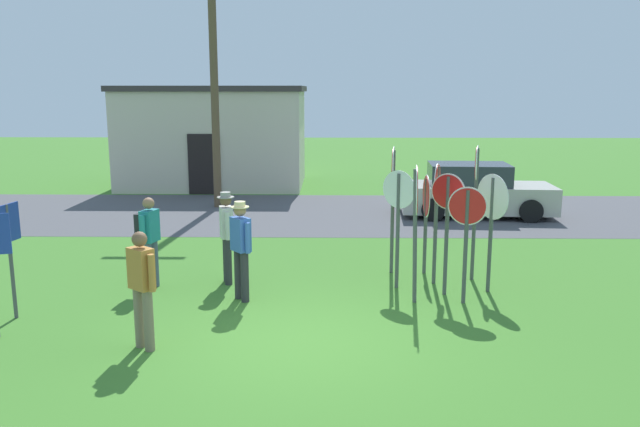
{
  "coord_description": "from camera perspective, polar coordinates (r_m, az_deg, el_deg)",
  "views": [
    {
      "loc": [
        0.43,
        -8.66,
        3.59
      ],
      "look_at": [
        0.23,
        3.05,
        1.3
      ],
      "focal_mm": 35.62,
      "sensor_mm": 36.0,
      "label": 1
    }
  ],
  "objects": [
    {
      "name": "person_in_teal",
      "position": [
        11.94,
        -8.39,
        -1.66
      ],
      "size": [
        0.31,
        0.55,
        1.74
      ],
      "color": "#2D2D33",
      "rests_on": "ground"
    },
    {
      "name": "person_near_signs",
      "position": [
        9.16,
        -15.71,
        -6.09
      ],
      "size": [
        0.46,
        0.4,
        1.69
      ],
      "color": "#7A6B56",
      "rests_on": "ground"
    },
    {
      "name": "info_panel_leftmost",
      "position": [
        11.05,
        -26.15,
        -2.18
      ],
      "size": [
        0.09,
        0.6,
        1.85
      ],
      "color": "#4C4C51",
      "rests_on": "ground"
    },
    {
      "name": "stop_sign_far_back",
      "position": [
        12.44,
        6.57,
        2.47
      ],
      "size": [
        0.15,
        0.86,
        2.52
      ],
      "color": "#474C4C",
      "rests_on": "ground"
    },
    {
      "name": "utility_pole",
      "position": [
        19.72,
        -9.51,
        12.54
      ],
      "size": [
        1.8,
        0.24,
        7.94
      ],
      "color": "brown",
      "rests_on": "ground"
    },
    {
      "name": "stop_sign_leaning_right",
      "position": [
        10.89,
        13.03,
        -1.1
      ],
      "size": [
        0.62,
        0.21,
        2.01
      ],
      "color": "#474C4C",
      "rests_on": "ground"
    },
    {
      "name": "building_background",
      "position": [
        24.51,
        -9.41,
        6.89
      ],
      "size": [
        6.8,
        4.68,
        3.73
      ],
      "color": "beige",
      "rests_on": "ground"
    },
    {
      "name": "stop_sign_center_cluster",
      "position": [
        11.62,
        15.19,
        0.16
      ],
      "size": [
        0.38,
        0.73,
        2.14
      ],
      "color": "#474C4C",
      "rests_on": "ground"
    },
    {
      "name": "stop_sign_leaning_left",
      "position": [
        11.88,
        10.42,
        0.82
      ],
      "size": [
        0.21,
        0.61,
        2.27
      ],
      "color": "#474C4C",
      "rests_on": "ground"
    },
    {
      "name": "stop_sign_low_front",
      "position": [
        10.72,
        8.62,
        0.46
      ],
      "size": [
        0.13,
        0.84,
        2.37
      ],
      "color": "#474C4C",
      "rests_on": "ground"
    },
    {
      "name": "stop_sign_rear_right",
      "position": [
        11.27,
        11.36,
        -0.1
      ],
      "size": [
        0.53,
        0.37,
        2.17
      ],
      "color": "#474C4C",
      "rests_on": "ground"
    },
    {
      "name": "person_in_blue",
      "position": [
        10.93,
        -7.13,
        -2.81
      ],
      "size": [
        0.39,
        0.47,
        1.74
      ],
      "color": "#2D2D33",
      "rests_on": "ground"
    },
    {
      "name": "ground_plane",
      "position": [
        9.39,
        -1.76,
        -11.42
      ],
      "size": [
        80.0,
        80.0,
        0.0
      ],
      "primitive_type": "plane",
      "color": "#3D7528"
    },
    {
      "name": "person_holding_notes",
      "position": [
        11.93,
        -15.11,
        -1.95
      ],
      "size": [
        0.42,
        0.56,
        1.69
      ],
      "color": "#4C5670",
      "rests_on": "ground"
    },
    {
      "name": "stop_sign_nearest",
      "position": [
        12.24,
        13.8,
        1.94
      ],
      "size": [
        0.2,
        0.62,
        2.58
      ],
      "color": "#474C4C",
      "rests_on": "ground"
    },
    {
      "name": "stop_sign_rear_left",
      "position": [
        11.52,
        7.05,
        0.38
      ],
      "size": [
        0.53,
        0.46,
        2.18
      ],
      "color": "#474C4C",
      "rests_on": "ground"
    },
    {
      "name": "parked_car_on_street",
      "position": [
        18.84,
        13.71,
        1.89
      ],
      "size": [
        4.39,
        2.2,
        1.51
      ],
      "color": "#B7B2A3",
      "rests_on": "ground"
    },
    {
      "name": "street_asphalt",
      "position": [
        18.79,
        -0.36,
        0.06
      ],
      "size": [
        60.0,
        6.4,
        0.01
      ],
      "primitive_type": "cube",
      "color": "#4C4C51",
      "rests_on": "ground"
    },
    {
      "name": "stop_sign_tallest",
      "position": [
        12.55,
        9.5,
        0.6
      ],
      "size": [
        0.07,
        0.84,
        1.97
      ],
      "color": "#474C4C",
      "rests_on": "ground"
    }
  ]
}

